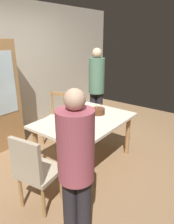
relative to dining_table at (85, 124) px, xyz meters
name	(u,v)px	position (x,y,z in m)	size (l,w,h in m)	color
ground	(85,161)	(0.00, 0.00, -0.66)	(6.40, 6.40, 0.00)	#93704C
back_wall	(10,71)	(0.00, 1.85, 0.64)	(6.40, 0.10, 2.60)	beige
dining_table	(85,124)	(0.00, 0.00, 0.00)	(1.47, 1.05, 0.75)	beige
birthday_cake	(98,112)	(0.28, -0.05, 0.14)	(0.28, 0.28, 0.17)	silver
plate_near_celebrant	(80,132)	(-0.40, -0.24, 0.09)	(0.22, 0.22, 0.01)	white
plate_far_side	(70,117)	(-0.07, 0.24, 0.09)	(0.22, 0.22, 0.01)	white
fork_near_celebrant	(72,136)	(-0.56, -0.23, 0.09)	(0.18, 0.02, 0.01)	silver
fork_far_side	(63,120)	(-0.23, 0.24, 0.09)	(0.18, 0.02, 0.01)	silver
chair_spindle_back	(56,120)	(0.19, 0.85, -0.20)	(0.52, 0.52, 0.95)	beige
chair_upholstered	(34,169)	(-1.12, -0.14, -0.13)	(0.51, 0.50, 0.95)	tan
person_celebrant	(76,165)	(-1.17, -0.81, 0.24)	(0.32, 0.32, 1.58)	#262328
person_guest	(97,85)	(1.12, 0.57, 0.33)	(0.32, 0.32, 1.73)	#262328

